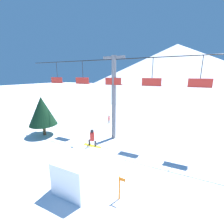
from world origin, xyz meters
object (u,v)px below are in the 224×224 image
trail_marker (120,187)px  snowboarder (92,138)px  distant_skier (109,119)px  snow_ramp (82,169)px  pine_tree_near (42,111)px

trail_marker → snowboarder: bearing=151.1°
snowboarder → distant_skier: snowboarder is taller
snowboarder → trail_marker: size_ratio=0.97×
snow_ramp → distant_skier: 13.03m
snow_ramp → distant_skier: size_ratio=2.64×
snowboarder → distant_skier: bearing=110.9°
trail_marker → distant_skier: trail_marker is taller
snowboarder → pine_tree_near: pine_tree_near is taller
snow_ramp → trail_marker: size_ratio=2.17×
snow_ramp → distant_skier: snow_ramp is taller
pine_tree_near → trail_marker: (12.00, -5.06, -2.18)m
pine_tree_near → trail_marker: bearing=-22.8°
pine_tree_near → trail_marker: 13.20m
snowboarder → pine_tree_near: (-9.22, 3.52, 0.25)m
snow_ramp → pine_tree_near: (-9.22, 4.88, 1.93)m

